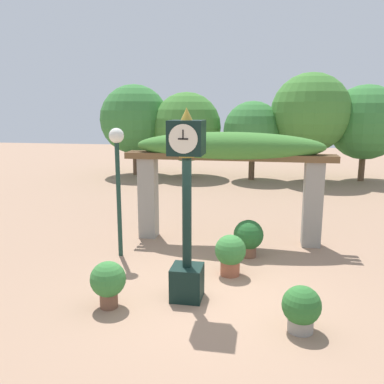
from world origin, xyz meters
name	(u,v)px	position (x,y,z in m)	size (l,w,h in m)	color
ground_plane	(210,297)	(0.00, 0.00, 0.00)	(60.00, 60.00, 0.00)	#9E7A60
pedestal_clock	(187,208)	(-0.40, -0.12, 1.66)	(0.57, 0.62, 3.36)	black
pergola	(228,157)	(0.00, 3.25, 2.17)	(5.21, 1.04, 2.78)	gray
potted_plant_near_left	(301,308)	(1.51, -0.90, 0.38)	(0.60, 0.60, 0.72)	gray
potted_plant_near_right	(230,253)	(0.27, 1.06, 0.47)	(0.63, 0.63, 0.85)	#9E563D
potted_plant_far_left	(248,236)	(0.59, 2.19, 0.48)	(0.68, 0.68, 0.86)	brown
potted_plant_far_right	(108,281)	(-1.65, -0.69, 0.47)	(0.61, 0.61, 0.82)	brown
lamp_post	(117,163)	(-2.33, 1.74, 2.16)	(0.33, 0.33, 2.93)	#19382D
tree_line	(248,121)	(0.05, 12.95, 2.74)	(14.44, 4.11, 4.95)	brown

